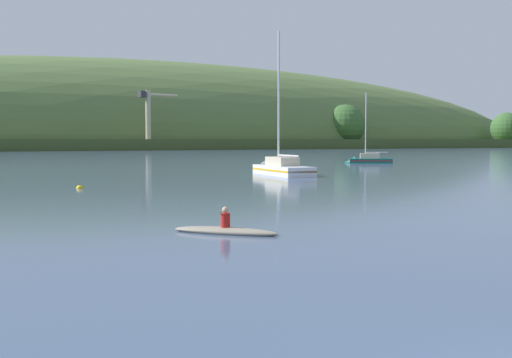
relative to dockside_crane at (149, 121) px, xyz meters
name	(u,v)px	position (x,y,z in m)	size (l,w,h in m)	color
far_shoreline_hill	(139,148)	(4.46, 44.20, -8.58)	(471.43, 136.78, 65.22)	#3C4E24
dockside_crane	(149,121)	(0.00, 0.00, 0.00)	(13.06, 6.17, 18.06)	#4C4C51
sailboat_midwater_white	(279,172)	(-13.85, -138.61, -8.48)	(2.96, 8.96, 14.08)	white
sailboat_outer_reach	(366,162)	(7.48, -117.20, -8.51)	(6.49, 4.44, 10.30)	#0F564C
canoe_with_paddler	(225,230)	(-28.98, -170.94, -8.59)	(3.38, 2.99, 1.02)	gray
mooring_buoy_foreground	(80,188)	(-32.05, -149.07, -8.69)	(0.44, 0.44, 0.52)	yellow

